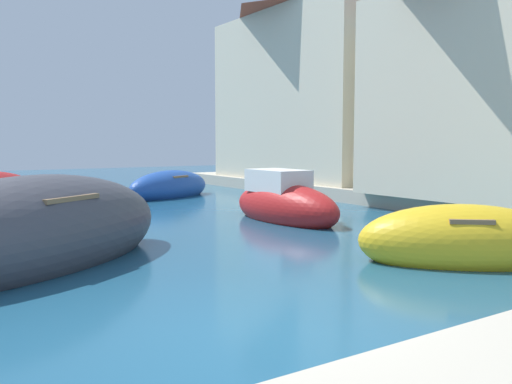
% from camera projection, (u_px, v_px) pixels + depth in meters
% --- Properties ---
extents(ground, '(80.00, 80.00, 0.00)m').
position_uv_depth(ground, '(255.00, 334.00, 6.30)').
color(ground, '#1E5170').
extents(quay_promenade, '(44.00, 32.00, 0.50)m').
position_uv_depth(quay_promenade, '(505.00, 271.00, 8.32)').
color(quay_promenade, '#BCB29E').
rests_on(quay_promenade, ground).
extents(moored_boat_0, '(6.50, 5.32, 2.10)m').
position_uv_depth(moored_boat_0, '(35.00, 234.00, 9.67)').
color(moored_boat_0, '#3F3F47').
rests_on(moored_boat_0, ground).
extents(moored_boat_2, '(3.88, 3.62, 1.40)m').
position_uv_depth(moored_boat_2, '(463.00, 242.00, 9.94)').
color(moored_boat_2, gold).
rests_on(moored_boat_2, ground).
extents(moored_boat_7, '(1.56, 4.25, 1.73)m').
position_uv_depth(moored_boat_7, '(284.00, 204.00, 15.32)').
color(moored_boat_7, '#B21E1E').
rests_on(moored_boat_7, ground).
extents(moored_boat_8, '(4.65, 3.35, 1.38)m').
position_uv_depth(moored_boat_8, '(170.00, 187.00, 21.89)').
color(moored_boat_8, '#1E479E').
rests_on(moored_boat_8, ground).
extents(waterfront_building_main, '(7.40, 6.90, 7.48)m').
position_uv_depth(waterfront_building_main, '(507.00, 76.00, 17.36)').
color(waterfront_building_main, beige).
rests_on(waterfront_building_main, quay_promenade).
extents(waterfront_building_annex, '(5.82, 10.13, 8.43)m').
position_uv_depth(waterfront_building_annex, '(317.00, 86.00, 25.18)').
color(waterfront_building_annex, beige).
rests_on(waterfront_building_annex, quay_promenade).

